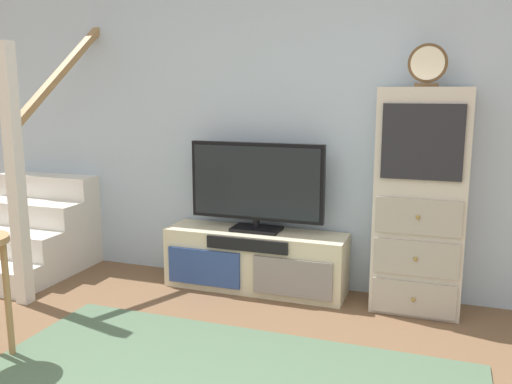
{
  "coord_description": "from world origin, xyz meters",
  "views": [
    {
      "loc": [
        1.01,
        -1.48,
        1.48
      ],
      "look_at": [
        -0.16,
        1.81,
        0.82
      ],
      "focal_mm": 37.97,
      "sensor_mm": 36.0,
      "label": 1
    }
  ],
  "objects_px": {
    "side_cabinet": "(420,202)",
    "desk_clock": "(428,65)",
    "media_console": "(255,260)",
    "television": "(256,184)"
  },
  "relations": [
    {
      "from": "side_cabinet",
      "to": "desk_clock",
      "type": "height_order",
      "value": "desk_clock"
    },
    {
      "from": "media_console",
      "to": "desk_clock",
      "type": "height_order",
      "value": "desk_clock"
    },
    {
      "from": "media_console",
      "to": "side_cabinet",
      "type": "bearing_deg",
      "value": 0.51
    },
    {
      "from": "media_console",
      "to": "desk_clock",
      "type": "relative_size",
      "value": 5.08
    },
    {
      "from": "television",
      "to": "side_cabinet",
      "type": "distance_m",
      "value": 1.16
    },
    {
      "from": "media_console",
      "to": "television",
      "type": "xyz_separation_m",
      "value": [
        0.0,
        0.02,
        0.58
      ]
    },
    {
      "from": "media_console",
      "to": "side_cabinet",
      "type": "distance_m",
      "value": 1.27
    },
    {
      "from": "desk_clock",
      "to": "side_cabinet",
      "type": "bearing_deg",
      "value": 88.71
    },
    {
      "from": "media_console",
      "to": "desk_clock",
      "type": "xyz_separation_m",
      "value": [
        1.16,
        -0.0,
        1.41
      ]
    },
    {
      "from": "desk_clock",
      "to": "media_console",
      "type": "bearing_deg",
      "value": 179.76
    }
  ]
}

